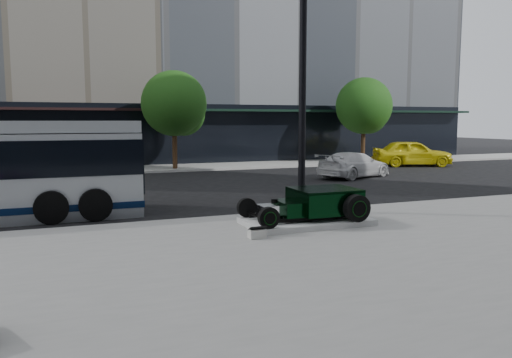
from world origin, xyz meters
name	(u,v)px	position (x,y,z in m)	size (l,w,h in m)	color
ground	(229,207)	(0.00, 0.00, 0.00)	(120.00, 120.00, 0.00)	black
sidewalk_near	(455,317)	(0.00, -10.50, 0.06)	(70.00, 17.00, 0.12)	gray
sidewalk_far	(155,168)	(0.00, 14.00, 0.06)	(70.00, 4.00, 0.12)	gray
street_trees	(176,106)	(1.15, 13.07, 3.77)	(29.80, 3.80, 5.70)	black
display_plinth	(306,221)	(0.88, -4.04, 0.20)	(3.40, 1.80, 0.15)	silver
hot_rod	(317,202)	(1.21, -4.04, 0.70)	(3.22, 2.00, 0.81)	black
info_plaque	(257,233)	(-0.98, -5.06, 0.24)	(0.41, 0.31, 0.31)	silver
lamppost	(302,103)	(1.65, -2.20, 3.48)	(0.40, 0.40, 7.27)	black
white_sedan	(354,165)	(8.82, 5.99, 0.66)	(1.84, 4.53, 1.32)	silver
yellow_taxi	(412,153)	(15.86, 10.17, 0.84)	(1.99, 4.96, 1.69)	yellow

